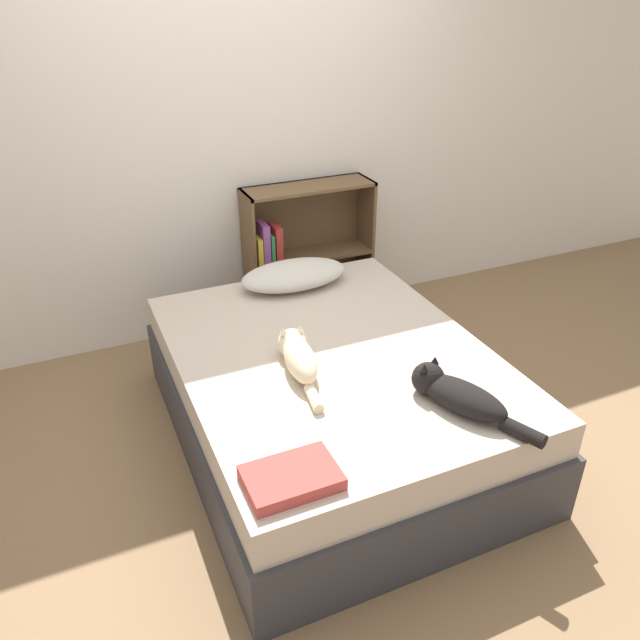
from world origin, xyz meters
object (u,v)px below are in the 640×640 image
cat_light (298,356)px  cat_dark (456,394)px  bookshelf (302,251)px  bed (331,396)px  pillow (294,275)px

cat_light → cat_dark: (0.49, -0.52, -0.01)m
cat_dark → bookshelf: bookshelf is taller
bed → cat_dark: (0.29, -0.59, 0.32)m
cat_light → bookshelf: 1.43m
bed → bookshelf: bookshelf is taller
cat_dark → bookshelf: (0.07, 1.83, -0.09)m
bed → cat_dark: bearing=-63.8°
pillow → bookshelf: (0.26, 0.52, -0.10)m
bed → pillow: pillow is taller
bed → bookshelf: 1.32m
bed → bookshelf: (0.36, 1.25, 0.23)m
cat_light → bookshelf: size_ratio=0.57×
pillow → bed: bearing=-97.8°
pillow → cat_light: size_ratio=1.17×
cat_light → bookshelf: bookshelf is taller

